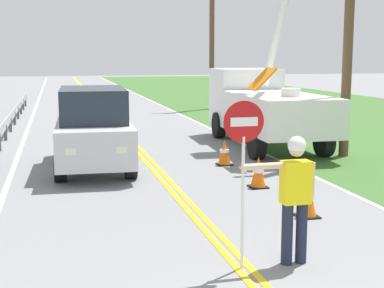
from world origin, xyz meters
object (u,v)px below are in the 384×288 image
stop_sign_paddle (243,147)px  traffic_cone_tail (224,153)px  oncoming_suv_nearest (93,128)px  traffic_cone_lead (307,199)px  flagger_worker (295,192)px  utility_bucket_truck (263,101)px  utility_pole_mid (212,36)px  utility_pole_near (350,0)px  traffic_cone_mid (258,173)px

stop_sign_paddle → traffic_cone_tail: bearing=74.8°
oncoming_suv_nearest → traffic_cone_lead: 6.49m
oncoming_suv_nearest → flagger_worker: bearing=-73.2°
stop_sign_paddle → utility_bucket_truck: (4.19, 10.21, -0.28)m
stop_sign_paddle → traffic_cone_lead: bearing=46.7°
stop_sign_paddle → utility_pole_mid: size_ratio=0.31×
utility_pole_near → traffic_cone_mid: size_ratio=12.27×
utility_bucket_truck → traffic_cone_lead: 8.49m
utility_pole_mid → traffic_cone_lead: 21.25m
stop_sign_paddle → utility_pole_mid: (5.95, 22.64, 2.28)m
utility_pole_mid → traffic_cone_tail: size_ratio=10.89×
utility_bucket_truck → traffic_cone_tail: (-2.25, -3.08, -1.09)m
traffic_cone_lead → traffic_cone_tail: 5.04m
stop_sign_paddle → oncoming_suv_nearest: (-1.50, 7.53, -0.65)m
oncoming_suv_nearest → utility_pole_mid: utility_pole_mid is taller
utility_pole_near → utility_bucket_truck: bearing=121.0°
utility_bucket_truck → traffic_cone_lead: size_ratio=9.83×
utility_pole_near → oncoming_suv_nearest: bearing=-179.3°
traffic_cone_lead → traffic_cone_mid: size_ratio=1.00×
traffic_cone_tail → traffic_cone_lead: bearing=-89.7°
flagger_worker → utility_bucket_truck: 10.76m
flagger_worker → traffic_cone_mid: size_ratio=2.61×
stop_sign_paddle → utility_bucket_truck: 11.04m
utility_pole_near → utility_pole_mid: 15.03m
flagger_worker → traffic_cone_mid: 4.65m
flagger_worker → utility_bucket_truck: utility_bucket_truck is taller
traffic_cone_lead → utility_pole_near: bearing=55.6°
traffic_cone_mid → flagger_worker: bearing=-104.4°
oncoming_suv_nearest → traffic_cone_mid: bearing=-41.8°
traffic_cone_tail → stop_sign_paddle: bearing=-105.2°
stop_sign_paddle → utility_bucket_truck: size_ratio=0.34×
flagger_worker → utility_pole_near: size_ratio=0.21×
stop_sign_paddle → utility_pole_near: (5.75, 7.61, 2.77)m
utility_bucket_truck → stop_sign_paddle: bearing=-112.3°
traffic_cone_lead → traffic_cone_tail: size_ratio=1.00×
utility_bucket_truck → flagger_worker: bearing=-108.6°
flagger_worker → utility_bucket_truck: size_ratio=0.27×
flagger_worker → utility_pole_mid: utility_pole_mid is taller
traffic_cone_tail → utility_pole_mid: bearing=75.5°
utility_pole_mid → traffic_cone_lead: size_ratio=10.89×
utility_pole_near → traffic_cone_tail: utility_pole_near is taller
stop_sign_paddle → utility_pole_near: size_ratio=0.27×
oncoming_suv_nearest → utility_pole_mid: bearing=63.7°
utility_pole_near → traffic_cone_lead: size_ratio=12.27×
utility_pole_near → traffic_cone_mid: 6.47m
utility_bucket_truck → traffic_cone_tail: size_ratio=9.83×
utility_pole_mid → oncoming_suv_nearest: bearing=-116.3°
stop_sign_paddle → traffic_cone_tail: 7.51m
oncoming_suv_nearest → traffic_cone_tail: size_ratio=6.67×
stop_sign_paddle → traffic_cone_mid: stop_sign_paddle is taller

